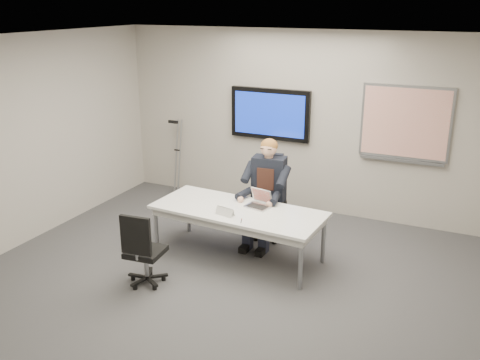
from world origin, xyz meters
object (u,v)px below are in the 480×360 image
at_px(seated_person, 263,203).
at_px(conference_table, 238,215).
at_px(office_chair_far, 269,213).
at_px(laptop, 259,202).
at_px(office_chair_near, 144,262).

bearing_deg(seated_person, conference_table, -109.67).
xyz_separation_m(office_chair_far, laptop, (0.10, -0.59, 0.38)).
distance_m(office_chair_far, seated_person, 0.36).
xyz_separation_m(conference_table, office_chair_near, (-0.69, -1.11, -0.31)).
distance_m(conference_table, office_chair_near, 1.34).
xyz_separation_m(conference_table, seated_person, (0.12, 0.54, -0.02)).
distance_m(seated_person, laptop, 0.37).
bearing_deg(office_chair_far, conference_table, -120.16).
distance_m(office_chair_far, office_chair_near, 2.07).
relative_size(office_chair_far, laptop, 3.26).
bearing_deg(office_chair_far, office_chair_near, -135.35).
bearing_deg(office_chair_near, office_chair_far, -118.35).
xyz_separation_m(seated_person, laptop, (0.08, -0.33, 0.15)).
distance_m(office_chair_far, laptop, 0.71).
height_order(conference_table, seated_person, seated_person).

